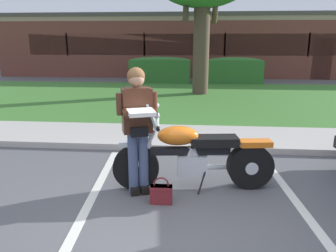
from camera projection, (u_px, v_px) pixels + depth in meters
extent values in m
plane|color=#565659|center=(182.00, 228.00, 3.62)|extent=(140.00, 140.00, 0.00)
cube|color=#B7B2A8|center=(188.00, 148.00, 6.12)|extent=(60.00, 0.20, 0.12)
cube|color=#B7B2A8|center=(189.00, 136.00, 6.94)|extent=(60.00, 1.50, 0.08)
cube|color=#3D752D|center=(192.00, 98.00, 11.34)|extent=(60.00, 7.64, 0.06)
cube|color=silver|center=(84.00, 214.00, 3.91)|extent=(0.43, 4.40, 0.01)
cube|color=silver|center=(313.00, 224.00, 3.69)|extent=(0.43, 4.40, 0.01)
cylinder|color=black|center=(136.00, 168.00, 4.49)|extent=(0.65, 0.18, 0.64)
cylinder|color=silver|center=(136.00, 168.00, 4.49)|extent=(0.19, 0.14, 0.18)
cylinder|color=black|center=(250.00, 166.00, 4.54)|extent=(0.66, 0.25, 0.64)
cylinder|color=silver|center=(250.00, 166.00, 4.54)|extent=(0.20, 0.22, 0.18)
cube|color=silver|center=(135.00, 144.00, 4.40)|extent=(0.45, 0.19, 0.06)
cube|color=orange|center=(255.00, 143.00, 4.45)|extent=(0.46, 0.25, 0.08)
cylinder|color=silver|center=(145.00, 150.00, 4.34)|extent=(0.31, 0.08, 0.58)
cylinder|color=silver|center=(146.00, 147.00, 4.50)|extent=(0.31, 0.08, 0.58)
sphere|color=silver|center=(148.00, 130.00, 4.35)|extent=(0.17, 0.17, 0.17)
cylinder|color=silver|center=(158.00, 122.00, 4.33)|extent=(0.12, 0.72, 0.03)
cylinder|color=black|center=(158.00, 129.00, 3.98)|extent=(0.06, 0.10, 0.04)
cylinder|color=black|center=(158.00, 115.00, 4.67)|extent=(0.06, 0.10, 0.04)
sphere|color=silver|center=(156.00, 115.00, 3.99)|extent=(0.08, 0.08, 0.08)
sphere|color=silver|center=(156.00, 105.00, 4.57)|extent=(0.08, 0.08, 0.08)
cube|color=#B2BCC6|center=(152.00, 114.00, 4.30)|extent=(0.18, 0.37, 0.35)
cube|color=black|center=(190.00, 151.00, 4.45)|extent=(1.10, 0.23, 0.10)
ellipsoid|color=orange|center=(178.00, 136.00, 4.39)|extent=(0.59, 0.38, 0.26)
cube|color=black|center=(214.00, 141.00, 4.42)|extent=(0.67, 0.35, 0.12)
cube|color=silver|center=(192.00, 164.00, 4.50)|extent=(0.43, 0.29, 0.28)
cylinder|color=silver|center=(190.00, 153.00, 4.46)|extent=(0.19, 0.14, 0.21)
cylinder|color=silver|center=(195.00, 153.00, 4.46)|extent=(0.19, 0.14, 0.21)
cylinder|color=silver|center=(216.00, 167.00, 4.67)|extent=(0.61, 0.15, 0.08)
cylinder|color=silver|center=(230.00, 167.00, 4.68)|extent=(0.61, 0.15, 0.08)
cylinder|color=black|center=(202.00, 183.00, 4.40)|extent=(0.11, 0.13, 0.30)
cube|color=black|center=(144.00, 188.00, 4.48)|extent=(0.18, 0.26, 0.10)
cube|color=black|center=(134.00, 189.00, 4.44)|extent=(0.18, 0.26, 0.10)
cylinder|color=#47567A|center=(143.00, 162.00, 4.40)|extent=(0.14, 0.14, 0.86)
cylinder|color=#47567A|center=(133.00, 163.00, 4.36)|extent=(0.14, 0.14, 0.86)
cube|color=#4C2819|center=(137.00, 110.00, 4.19)|extent=(0.43, 0.34, 0.58)
cube|color=#4C2819|center=(136.00, 90.00, 4.12)|extent=(0.35, 0.29, 0.06)
sphere|color=#A87A5B|center=(136.00, 79.00, 4.09)|extent=(0.21, 0.21, 0.21)
sphere|color=brown|center=(136.00, 76.00, 4.09)|extent=(0.23, 0.23, 0.23)
cube|color=black|center=(139.00, 132.00, 4.14)|extent=(0.24, 0.17, 0.12)
cylinder|color=#4C2819|center=(152.00, 111.00, 4.08)|extent=(0.20, 0.35, 0.09)
cylinder|color=#4C2819|center=(126.00, 112.00, 4.00)|extent=(0.20, 0.35, 0.09)
cylinder|color=#4C2819|center=(154.00, 102.00, 4.20)|extent=(0.10, 0.10, 0.28)
cylinder|color=#4C2819|center=(120.00, 104.00, 4.09)|extent=(0.10, 0.10, 0.28)
cube|color=white|center=(141.00, 112.00, 3.90)|extent=(0.41, 0.41, 0.05)
cube|color=maroon|center=(161.00, 194.00, 4.14)|extent=(0.28, 0.12, 0.24)
cube|color=maroon|center=(161.00, 187.00, 4.11)|extent=(0.28, 0.13, 0.04)
torus|color=maroon|center=(161.00, 184.00, 4.11)|extent=(0.20, 0.02, 0.20)
cylinder|color=#4C3D2D|center=(201.00, 50.00, 11.82)|extent=(0.58, 0.58, 3.34)
cylinder|color=#4C3D2D|center=(215.00, 8.00, 11.41)|extent=(0.20, 1.06, 1.00)
cylinder|color=#4C3D2D|center=(186.00, 1.00, 11.43)|extent=(0.20, 1.30, 1.52)
cube|color=#336B2D|center=(160.00, 72.00, 15.39)|extent=(2.85, 0.90, 1.10)
ellipsoid|color=#336B2D|center=(160.00, 60.00, 15.25)|extent=(2.71, 0.84, 0.28)
cube|color=#336B2D|center=(234.00, 72.00, 15.10)|extent=(2.53, 0.90, 1.10)
ellipsoid|color=#336B2D|center=(235.00, 60.00, 14.96)|extent=(2.40, 0.84, 0.28)
cube|color=brown|center=(219.00, 46.00, 20.93)|extent=(24.94, 8.49, 3.21)
cube|color=#998466|center=(226.00, 18.00, 16.49)|extent=(24.94, 0.10, 0.24)
cube|color=#4C4742|center=(220.00, 18.00, 20.48)|extent=(25.19, 8.58, 0.20)
cube|color=#1E282D|center=(225.00, 45.00, 16.83)|extent=(21.20, 0.06, 1.10)
cube|color=brown|center=(67.00, 44.00, 17.52)|extent=(0.08, 0.04, 1.20)
cube|color=brown|center=(144.00, 45.00, 17.17)|extent=(0.08, 0.04, 1.20)
cube|color=brown|center=(225.00, 45.00, 16.82)|extent=(0.08, 0.04, 1.20)
cube|color=brown|center=(309.00, 45.00, 16.47)|extent=(0.08, 0.04, 1.20)
cube|color=#473323|center=(322.00, 59.00, 16.61)|extent=(1.00, 0.08, 2.10)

